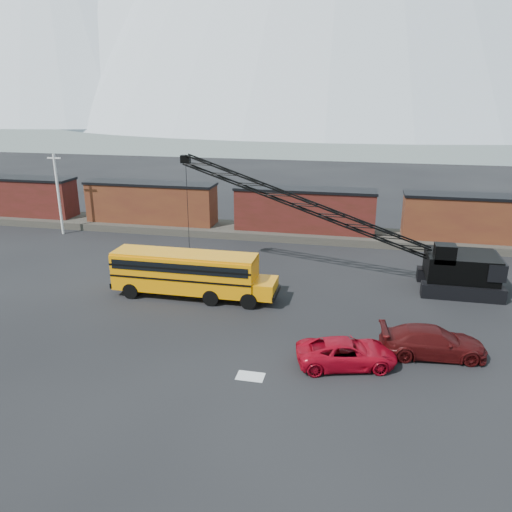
{
  "coord_description": "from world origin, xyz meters",
  "views": [
    {
      "loc": [
        5.45,
        -25.45,
        13.67
      ],
      "look_at": [
        -1.42,
        6.19,
        3.0
      ],
      "focal_mm": 35.0,
      "sensor_mm": 36.0,
      "label": 1
    }
  ],
  "objects": [
    {
      "name": "boxcar_mid",
      "position": [
        0.0,
        22.0,
        2.76
      ],
      "size": [
        13.7,
        3.1,
        4.17
      ],
      "color": "#511817",
      "rests_on": "gravel_berm"
    },
    {
      "name": "crawler_crane",
      "position": [
        4.01,
        10.66,
        4.74
      ],
      "size": [
        23.8,
        4.2,
        9.32
      ],
      "color": "black",
      "rests_on": "ground"
    },
    {
      "name": "red_pickup",
      "position": [
        5.17,
        -1.85,
        0.73
      ],
      "size": [
        5.67,
        3.67,
        1.45
      ],
      "primitive_type": "imported",
      "rotation": [
        0.0,
        0.0,
        1.83
      ],
      "color": "#A9081B",
      "rests_on": "ground"
    },
    {
      "name": "boxcar_west_far",
      "position": [
        -32.0,
        22.0,
        2.76
      ],
      "size": [
        13.7,
        3.1,
        4.17
      ],
      "color": "#511817",
      "rests_on": "gravel_berm"
    },
    {
      "name": "ground",
      "position": [
        0.0,
        0.0,
        0.0
      ],
      "size": [
        160.0,
        160.0,
        0.0
      ],
      "primitive_type": "plane",
      "color": "black",
      "rests_on": "ground"
    },
    {
      "name": "boxcar_east_near",
      "position": [
        16.0,
        22.0,
        2.76
      ],
      "size": [
        13.7,
        3.1,
        4.17
      ],
      "color": "#4E2016",
      "rests_on": "gravel_berm"
    },
    {
      "name": "utility_pole",
      "position": [
        -24.0,
        18.0,
        4.15
      ],
      "size": [
        1.4,
        0.24,
        8.0
      ],
      "color": "silver",
      "rests_on": "ground"
    },
    {
      "name": "snow_patch",
      "position": [
        0.5,
        -4.0,
        0.01
      ],
      "size": [
        1.4,
        0.9,
        0.02
      ],
      "primitive_type": "cube",
      "color": "silver",
      "rests_on": "ground"
    },
    {
      "name": "school_bus",
      "position": [
        -5.91,
        5.2,
        1.79
      ],
      "size": [
        11.65,
        2.65,
        3.19
      ],
      "color": "orange",
      "rests_on": "ground"
    },
    {
      "name": "gravel_berm",
      "position": [
        0.0,
        22.0,
        0.35
      ],
      "size": [
        120.0,
        5.0,
        0.7
      ],
      "primitive_type": "cube",
      "color": "#4E4940",
      "rests_on": "ground"
    },
    {
      "name": "boxcar_west_near",
      "position": [
        -16.0,
        22.0,
        2.76
      ],
      "size": [
        13.7,
        3.1,
        4.17
      ],
      "color": "#4E2016",
      "rests_on": "gravel_berm"
    },
    {
      "name": "maroon_suv",
      "position": [
        9.67,
        0.18,
        0.82
      ],
      "size": [
        5.84,
        2.86,
        1.63
      ],
      "primitive_type": "imported",
      "rotation": [
        0.0,
        0.0,
        1.68
      ],
      "color": "#410B0C",
      "rests_on": "ground"
    }
  ]
}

